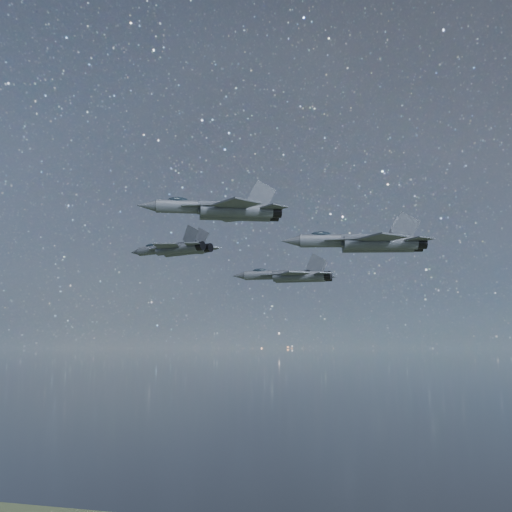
# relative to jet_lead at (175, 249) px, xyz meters

# --- Properties ---
(jet_lead) EXTENTS (16.12, 10.88, 4.06)m
(jet_lead) POSITION_rel_jet_lead_xyz_m (0.00, 0.00, 0.00)
(jet_lead) COLOR #373C45
(jet_left) EXTENTS (16.99, 12.00, 4.30)m
(jet_left) POSITION_rel_jet_lead_xyz_m (15.14, 11.45, -3.27)
(jet_left) COLOR #373C45
(jet_right) EXTENTS (16.49, 10.82, 4.24)m
(jet_right) POSITION_rel_jet_lead_xyz_m (14.88, -19.73, 0.55)
(jet_right) COLOR #373C45
(jet_slot) EXTENTS (18.68, 12.70, 4.69)m
(jet_slot) POSITION_rel_jet_lead_xyz_m (29.33, -7.41, -1.80)
(jet_slot) COLOR #373C45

